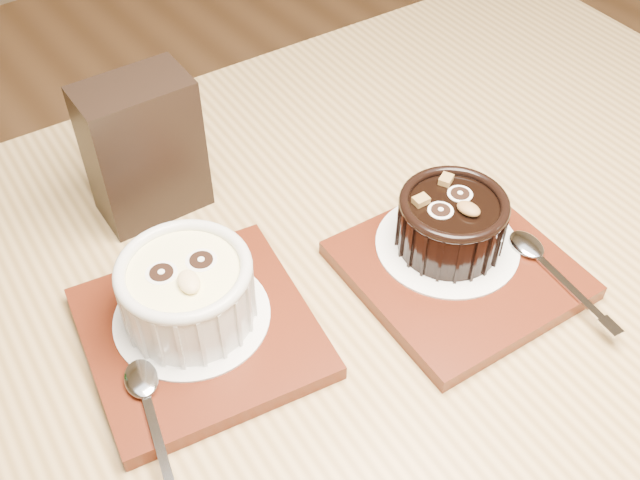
# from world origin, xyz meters

# --- Properties ---
(table) EXTENTS (1.25, 0.88, 0.75)m
(table) POSITION_xyz_m (-0.16, 0.29, 0.66)
(table) COLOR olive
(table) RESTS_ON ground
(tray_left) EXTENTS (0.21, 0.21, 0.01)m
(tray_left) POSITION_xyz_m (-0.25, 0.34, 0.76)
(tray_left) COLOR #571E0E
(tray_left) RESTS_ON table
(doily_left) EXTENTS (0.13, 0.13, 0.00)m
(doily_left) POSITION_xyz_m (-0.25, 0.35, 0.77)
(doily_left) COLOR white
(doily_left) RESTS_ON tray_left
(ramekin_white) EXTENTS (0.11, 0.11, 0.06)m
(ramekin_white) POSITION_xyz_m (-0.25, 0.35, 0.80)
(ramekin_white) COLOR silver
(ramekin_white) RESTS_ON doily_left
(spoon_left) EXTENTS (0.06, 0.14, 0.01)m
(spoon_left) POSITION_xyz_m (-0.32, 0.29, 0.77)
(spoon_left) COLOR silver
(spoon_left) RESTS_ON tray_left
(tray_right) EXTENTS (0.19, 0.19, 0.01)m
(tray_right) POSITION_xyz_m (-0.03, 0.26, 0.76)
(tray_right) COLOR #571E0E
(tray_right) RESTS_ON table
(doily_right) EXTENTS (0.13, 0.13, 0.00)m
(doily_right) POSITION_xyz_m (-0.02, 0.29, 0.77)
(doily_right) COLOR white
(doily_right) RESTS_ON tray_right
(ramekin_dark) EXTENTS (0.10, 0.10, 0.06)m
(ramekin_dark) POSITION_xyz_m (-0.02, 0.29, 0.80)
(ramekin_dark) COLOR black
(ramekin_dark) RESTS_ON doily_right
(spoon_right) EXTENTS (0.04, 0.14, 0.01)m
(spoon_right) POSITION_xyz_m (0.03, 0.21, 0.77)
(spoon_right) COLOR silver
(spoon_right) RESTS_ON tray_right
(condiment_stand) EXTENTS (0.10, 0.06, 0.14)m
(condiment_stand) POSITION_xyz_m (-0.21, 0.51, 0.82)
(condiment_stand) COLOR black
(condiment_stand) RESTS_ON table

